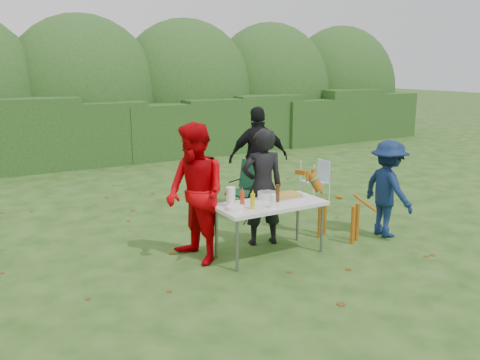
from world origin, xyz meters
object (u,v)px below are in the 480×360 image
folding_table (270,207)px  person_red_jacket (196,194)px  camping_chair (246,190)px  child (388,189)px  person_black_puffy (258,158)px  beer_bottle (278,193)px  paper_towel_roll (231,197)px  lawn_chair (315,180)px  dog (339,207)px  person_cook (262,187)px  ketchup_bottle (242,199)px  mustard_bottle (253,201)px

folding_table → person_red_jacket: 1.04m
camping_chair → child: bearing=101.2°
folding_table → person_black_puffy: 2.36m
beer_bottle → paper_towel_roll: paper_towel_roll is taller
child → lawn_chair: bearing=-5.5°
person_red_jacket → camping_chair: person_red_jacket is taller
dog → lawn_chair: dog is taller
person_cook → paper_towel_roll: bearing=38.0°
dog → beer_bottle: bearing=63.0°
ketchup_bottle → beer_bottle: bearing=1.3°
person_black_puffy → ketchup_bottle: size_ratio=8.40×
camping_chair → lawn_chair: size_ratio=1.25×
folding_table → person_black_puffy: (1.12, 2.07, 0.24)m
person_red_jacket → beer_bottle: person_red_jacket is taller
person_red_jacket → paper_towel_roll: (0.42, -0.18, -0.05)m
dog → beer_bottle: size_ratio=4.31×
person_black_puffy → camping_chair: person_black_puffy is taller
child → camping_chair: size_ratio=1.53×
dog → lawn_chair: (1.16, 2.02, -0.11)m
child → mustard_bottle: size_ratio=7.36×
beer_bottle → paper_towel_roll: bearing=169.8°
dog → ketchup_bottle: dog is taller
child → lawn_chair: 2.32m
camping_chair → mustard_bottle: 2.10m
folding_table → paper_towel_roll: size_ratio=5.77×
person_black_puffy → beer_bottle: 2.29m
paper_towel_roll → person_red_jacket: bearing=156.9°
camping_chair → ketchup_bottle: bearing=33.7°
person_black_puffy → dog: bearing=110.5°
person_red_jacket → person_black_puffy: 2.73m
paper_towel_roll → beer_bottle: bearing=-10.2°
person_black_puffy → person_cook: bearing=76.4°
child → dog: (-0.74, 0.24, -0.24)m
person_black_puffy → ketchup_bottle: bearing=70.1°
camping_chair → mustard_bottle: camping_chair is taller
dog → camping_chair: dog is taller
person_cook → ketchup_bottle: bearing=50.6°
lawn_chair → beer_bottle: size_ratio=3.20×
person_red_jacket → lawn_chair: size_ratio=2.40×
lawn_chair → beer_bottle: (-2.28, -2.03, 0.48)m
person_cook → child: 1.95m
person_red_jacket → lawn_chair: 3.82m
person_cook → lawn_chair: size_ratio=2.21×
child → mustard_bottle: bearing=92.6°
child → dog: child is taller
mustard_bottle → folding_table: bearing=19.2°
child → folding_table: bearing=88.6°
lawn_chair → beer_bottle: bearing=45.8°
child → camping_chair: bearing=40.2°
child → beer_bottle: bearing=88.0°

